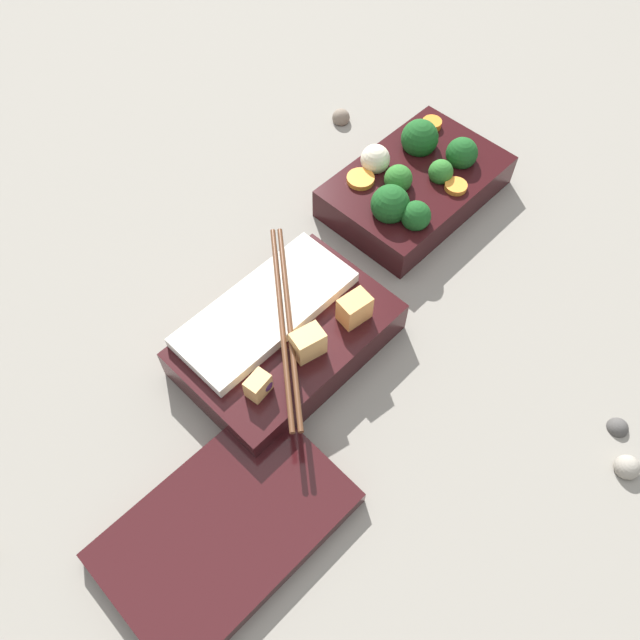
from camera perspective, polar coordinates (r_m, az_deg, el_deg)
name	(u,v)px	position (r m, az deg, el deg)	size (l,w,h in m)	color
ground_plane	(354,279)	(0.66, 3.09, 3.76)	(3.00, 3.00, 0.00)	gray
bento_tray_vegetable	(415,183)	(0.73, 8.67, 12.30)	(0.20, 0.13, 0.07)	black
bento_tray_rice	(285,336)	(0.59, -3.21, -1.46)	(0.20, 0.18, 0.07)	black
bento_lid	(226,527)	(0.54, -8.57, -18.20)	(0.20, 0.13, 0.02)	black
pebble_1	(619,426)	(0.63, 25.67, -8.72)	(0.02, 0.02, 0.02)	#474442
pebble_2	(341,118)	(0.83, 1.93, 18.01)	(0.02, 0.02, 0.02)	#7A6B5B
pebble_3	(627,467)	(0.62, 26.25, -11.97)	(0.02, 0.02, 0.02)	gray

